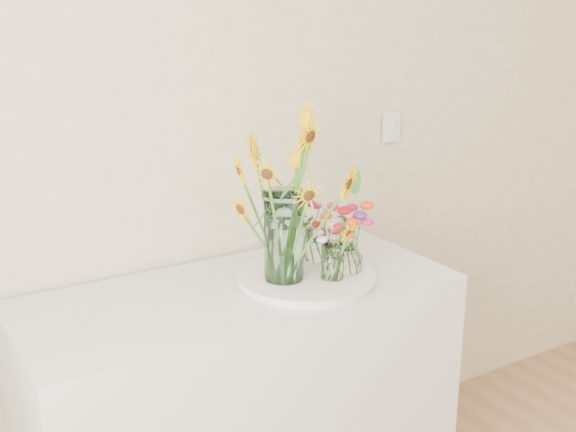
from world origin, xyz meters
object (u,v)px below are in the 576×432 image
Objects in this scene: small_vase_b at (348,252)px; tray at (306,279)px; small_vase_c at (315,245)px; counter at (243,412)px; small_vase_a at (333,261)px; mason_jar at (284,236)px.

tray is at bearing 156.46° from small_vase_b.
small_vase_c is (0.10, 0.09, 0.07)m from tray.
counter is at bearing -175.63° from small_vase_c.
tray is at bearing 126.01° from small_vase_a.
small_vase_a is 0.17m from small_vase_c.
mason_jar reaches higher than counter.
tray is 2.95× the size of small_vase_b.
small_vase_a is at bearing -28.86° from counter.
mason_jar is at bearing -153.51° from small_vase_c.
small_vase_c reaches higher than tray.
small_vase_a is at bearing -105.13° from small_vase_c.
mason_jar is 0.22m from small_vase_c.
tray is 1.45× the size of mason_jar.
small_vase_b is at bearing -20.62° from counter.
small_vase_a is (0.13, -0.08, -0.09)m from mason_jar.
small_vase_a is (0.05, -0.07, 0.07)m from tray.
small_vase_b is (0.13, -0.05, 0.09)m from tray.
mason_jar is (0.12, -0.07, 0.62)m from counter.
mason_jar reaches higher than tray.
tray is 3.64× the size of small_vase_c.
small_vase_b is at bearing -15.85° from mason_jar.
small_vase_b is at bearing -23.54° from tray.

